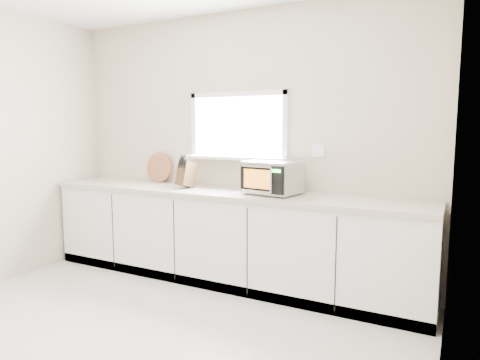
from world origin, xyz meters
The scene contains 7 objects.
back_wall centered at (0.00, 2.00, 1.36)m, with size 4.00×0.17×2.70m.
cabinets centered at (0.00, 1.70, 0.44)m, with size 3.92×0.60×0.88m, color white.
countertop centered at (0.00, 1.69, 0.90)m, with size 3.92×0.64×0.04m, color beige.
microwave centered at (0.50, 1.72, 1.08)m, with size 0.53×0.45×0.31m.
knife_block centered at (-0.44, 1.68, 1.07)m, with size 0.14×0.25×0.34m.
cutting_board centered at (-0.99, 1.94, 1.09)m, with size 0.34×0.34×0.02m, color #916038.
coffee_grinder centered at (0.51, 1.88, 1.03)m, with size 0.15×0.15×0.22m.
Camera 1 is at (2.06, -1.92, 1.54)m, focal length 32.00 mm.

